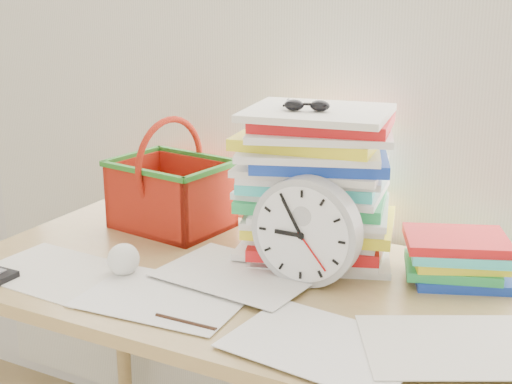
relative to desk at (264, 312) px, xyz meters
The scene contains 10 objects.
curtain 0.73m from the desk, 90.00° to the left, with size 2.40×0.01×2.50m, color silver.
desk is the anchor object (origin of this frame).
paper_stack 0.31m from the desk, 77.76° to the left, with size 0.35×0.29×0.36m, color white, non-canonical shape.
clock 0.21m from the desk, 19.55° to the left, with size 0.24×0.24×0.05m, color #AEAFB0.
sunglasses 0.47m from the desk, 76.19° to the left, with size 0.11×0.10×0.03m, color black, non-canonical shape.
book_stack 0.44m from the desk, 28.27° to the left, with size 0.25×0.19×0.10m, color white, non-canonical shape.
basket 0.48m from the desk, 151.79° to the left, with size 0.29×0.22×0.29m, color red, non-canonical shape.
crumpled_ball 0.33m from the desk, 158.89° to the right, with size 0.07×0.07×0.07m, color white.
pen 0.27m from the desk, 98.69° to the right, with size 0.01×0.01×0.13m, color black.
scattered_papers 0.08m from the desk, ahead, with size 1.26×0.42×0.02m, color white, non-canonical shape.
Camera 1 is at (0.65, 0.32, 1.38)m, focal length 50.00 mm.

